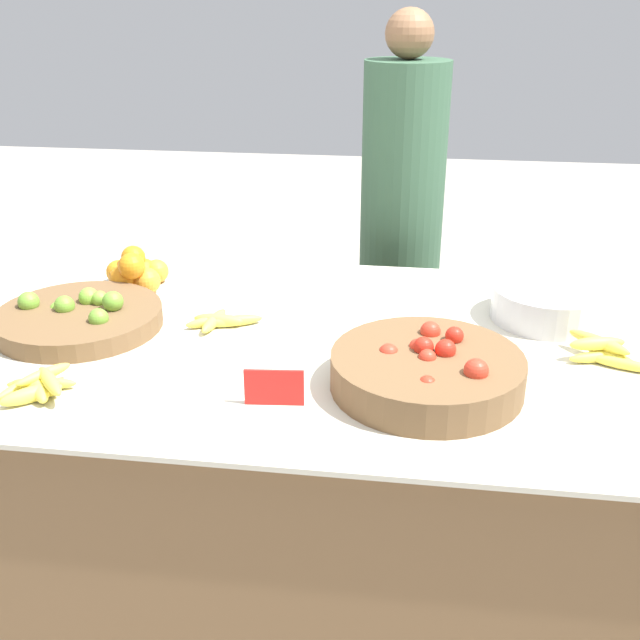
{
  "coord_description": "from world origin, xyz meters",
  "views": [
    {
      "loc": [
        0.23,
        -1.65,
        1.57
      ],
      "look_at": [
        0.0,
        0.0,
        0.83
      ],
      "focal_mm": 42.0,
      "sensor_mm": 36.0,
      "label": 1
    }
  ],
  "objects": [
    {
      "name": "ground_plane",
      "position": [
        0.0,
        0.0,
        0.0
      ],
      "size": [
        12.0,
        12.0,
        0.0
      ],
      "primitive_type": "plane",
      "color": "#ADA599"
    },
    {
      "name": "market_table",
      "position": [
        0.0,
        0.0,
        0.39
      ],
      "size": [
        1.8,
        1.09,
        0.78
      ],
      "color": "brown",
      "rests_on": "ground_plane"
    },
    {
      "name": "lime_bowl",
      "position": [
        -0.61,
        -0.02,
        0.81
      ],
      "size": [
        0.41,
        0.41,
        0.09
      ],
      "color": "brown",
      "rests_on": "market_table"
    },
    {
      "name": "tomato_basket",
      "position": [
        0.26,
        -0.21,
        0.82
      ],
      "size": [
        0.41,
        0.41,
        0.11
      ],
      "color": "brown",
      "rests_on": "market_table"
    },
    {
      "name": "orange_pile",
      "position": [
        -0.57,
        0.26,
        0.83
      ],
      "size": [
        0.18,
        0.18,
        0.13
      ],
      "color": "orange",
      "rests_on": "market_table"
    },
    {
      "name": "metal_bowl",
      "position": [
        0.57,
        0.2,
        0.82
      ],
      "size": [
        0.29,
        0.29,
        0.09
      ],
      "color": "silver",
      "rests_on": "market_table"
    },
    {
      "name": "price_sign",
      "position": [
        -0.05,
        -0.33,
        0.82
      ],
      "size": [
        0.12,
        0.02,
        0.08
      ],
      "rotation": [
        0.0,
        0.0,
        0.1
      ],
      "color": "red",
      "rests_on": "market_table"
    },
    {
      "name": "banana_bunch_middle_left",
      "position": [
        -0.26,
        0.04,
        0.79
      ],
      "size": [
        0.19,
        0.14,
        0.03
      ],
      "color": "#EFDB4C",
      "rests_on": "market_table"
    },
    {
      "name": "banana_bunch_front_right",
      "position": [
        0.66,
        -0.03,
        0.81
      ],
      "size": [
        0.19,
        0.15,
        0.06
      ],
      "color": "#EFDB4C",
      "rests_on": "market_table"
    },
    {
      "name": "banana_bunch_middle_right",
      "position": [
        -0.55,
        -0.36,
        0.8
      ],
      "size": [
        0.17,
        0.18,
        0.05
      ],
      "color": "#EFDB4C",
      "rests_on": "market_table"
    },
    {
      "name": "vendor_person",
      "position": [
        0.16,
        0.87,
        0.71
      ],
      "size": [
        0.28,
        0.28,
        1.52
      ],
      "color": "#385B42",
      "rests_on": "ground_plane"
    }
  ]
}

